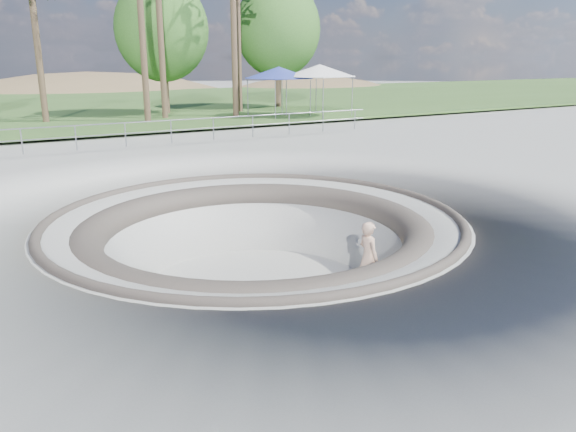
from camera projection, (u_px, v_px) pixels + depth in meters
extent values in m
plane|color=#A8A8A3|center=(255.00, 218.00, 13.83)|extent=(180.00, 180.00, 0.00)
torus|color=#A8A8A3|center=(256.00, 293.00, 14.38)|extent=(14.00, 14.00, 4.00)
cylinder|color=#A8A8A3|center=(256.00, 291.00, 14.36)|extent=(6.60, 6.60, 0.10)
torus|color=#484039|center=(255.00, 218.00, 13.84)|extent=(10.24, 10.24, 0.24)
torus|color=#484039|center=(255.00, 235.00, 13.95)|extent=(8.91, 8.91, 0.81)
cube|color=#375A24|center=(49.00, 107.00, 42.04)|extent=(180.00, 36.00, 0.12)
ellipsoid|color=brown|center=(94.00, 155.00, 69.74)|extent=(61.60, 44.00, 28.60)
ellipsoid|color=brown|center=(312.00, 128.00, 75.48)|extent=(42.00, 30.00, 19.50)
cylinder|color=gray|center=(125.00, 123.00, 23.49)|extent=(25.00, 0.05, 0.05)
cylinder|color=gray|center=(125.00, 134.00, 23.61)|extent=(25.00, 0.05, 0.05)
cube|color=olive|center=(367.00, 293.00, 13.96)|extent=(0.78, 0.30, 0.02)
cylinder|color=#A5A4A9|center=(367.00, 294.00, 13.97)|extent=(0.05, 0.16, 0.03)
cylinder|color=#A5A4A9|center=(367.00, 294.00, 13.97)|extent=(0.05, 0.16, 0.03)
cylinder|color=beige|center=(367.00, 294.00, 13.97)|extent=(0.06, 0.03, 0.06)
cylinder|color=beige|center=(367.00, 294.00, 13.97)|extent=(0.06, 0.03, 0.06)
cylinder|color=beige|center=(367.00, 294.00, 13.97)|extent=(0.06, 0.03, 0.06)
cylinder|color=beige|center=(367.00, 294.00, 13.97)|extent=(0.06, 0.03, 0.06)
imported|color=#E1B091|center=(368.00, 258.00, 13.71)|extent=(0.46, 0.68, 1.83)
cylinder|color=gray|center=(312.00, 99.00, 33.12)|extent=(0.06, 0.06, 2.30)
cylinder|color=gray|center=(352.00, 98.00, 34.53)|extent=(0.06, 0.06, 2.30)
cylinder|color=gray|center=(287.00, 96.00, 35.55)|extent=(0.06, 0.06, 2.30)
cylinder|color=gray|center=(326.00, 95.00, 36.97)|extent=(0.06, 0.06, 2.30)
cube|color=white|center=(320.00, 76.00, 34.70)|extent=(3.94, 3.94, 0.08)
cone|color=white|center=(320.00, 70.00, 34.60)|extent=(5.91, 5.91, 0.73)
cylinder|color=gray|center=(270.00, 100.00, 33.27)|extent=(0.06, 0.06, 2.19)
cylinder|color=gray|center=(310.00, 98.00, 34.63)|extent=(0.06, 0.06, 2.19)
cylinder|color=gray|center=(249.00, 97.00, 35.59)|extent=(0.06, 0.06, 2.19)
cylinder|color=gray|center=(287.00, 96.00, 36.95)|extent=(0.06, 0.06, 2.19)
cube|color=#2B3A9C|center=(279.00, 78.00, 34.78)|extent=(3.45, 3.45, 0.08)
cone|color=#2B3A9C|center=(279.00, 72.00, 34.69)|extent=(5.84, 5.84, 0.70)
cylinder|color=brown|center=(38.00, 52.00, 30.90)|extent=(0.36, 0.36, 7.90)
cylinder|color=brown|center=(141.00, 15.00, 30.68)|extent=(0.36, 0.36, 11.78)
cylinder|color=brown|center=(161.00, 39.00, 32.85)|extent=(0.36, 0.36, 9.42)
cylinder|color=brown|center=(234.00, 40.00, 33.86)|extent=(0.36, 0.36, 9.35)
cylinder|color=brown|center=(238.00, 38.00, 36.92)|extent=(0.36, 0.36, 9.77)
cylinder|color=brown|center=(165.00, 76.00, 36.37)|extent=(0.44, 0.44, 5.00)
ellipsoid|color=#2F591E|center=(162.00, 29.00, 35.60)|extent=(5.97, 5.43, 6.52)
cylinder|color=brown|center=(278.00, 72.00, 41.18)|extent=(0.44, 0.44, 5.25)
ellipsoid|color=#2F591E|center=(278.00, 29.00, 40.36)|extent=(6.27, 5.70, 6.84)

